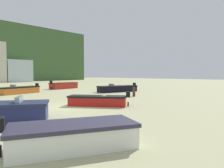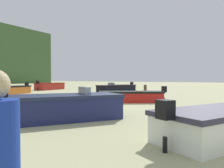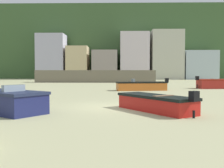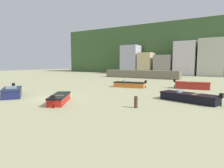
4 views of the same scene
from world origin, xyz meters
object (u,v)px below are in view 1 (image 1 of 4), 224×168
boat_orange_3 (20,90)px  mooring_post_near_water (134,92)px  boat_white_1 (73,136)px  boat_black_0 (118,89)px  boat_navy_4 (4,112)px  boat_red_5 (98,101)px  boat_red_2 (64,86)px

boat_orange_3 → mooring_post_near_water: size_ratio=5.30×
boat_white_1 → boat_orange_3: boat_orange_3 is taller
boat_black_0 → boat_navy_4: bearing=128.6°
boat_black_0 → boat_red_5: boat_black_0 is taller
boat_navy_4 → boat_white_1: bearing=35.5°
boat_red_2 → mooring_post_near_water: bearing=-13.5°
boat_white_1 → boat_orange_3: 20.37m
mooring_post_near_water → boat_orange_3: bearing=118.4°
boat_black_0 → boat_orange_3: 11.67m
boat_orange_3 → mooring_post_near_water: 13.26m
boat_orange_3 → boat_red_2: bearing=-79.4°
boat_black_0 → boat_navy_4: 18.04m
boat_red_2 → mooring_post_near_water: boat_red_2 is taller
boat_orange_3 → mooring_post_near_water: bearing=-161.1°
boat_black_0 → boat_navy_4: size_ratio=1.29×
boat_black_0 → boat_red_5: bearing=139.2°
boat_navy_4 → mooring_post_near_water: boat_navy_4 is taller
boat_navy_4 → mooring_post_near_water: 13.60m
boat_red_5 → boat_navy_4: bearing=150.1°
boat_white_1 → boat_red_5: size_ratio=0.99×
boat_navy_4 → boat_red_5: 6.67m
boat_black_0 → boat_red_2: 9.89m
boat_white_1 → mooring_post_near_water: size_ratio=4.41×
boat_white_1 → mooring_post_near_water: bearing=147.1°
boat_orange_3 → boat_black_0: bearing=-135.1°
boat_red_5 → boat_red_2: bearing=28.2°
boat_red_2 → boat_red_5: bearing=-33.9°
boat_white_1 → boat_red_2: size_ratio=0.85×
boat_red_2 → mooring_post_near_water: 14.81m
boat_red_2 → boat_navy_4: 22.81m
boat_white_1 → boat_red_2: 26.93m
boat_white_1 → boat_red_5: bearing=158.8°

